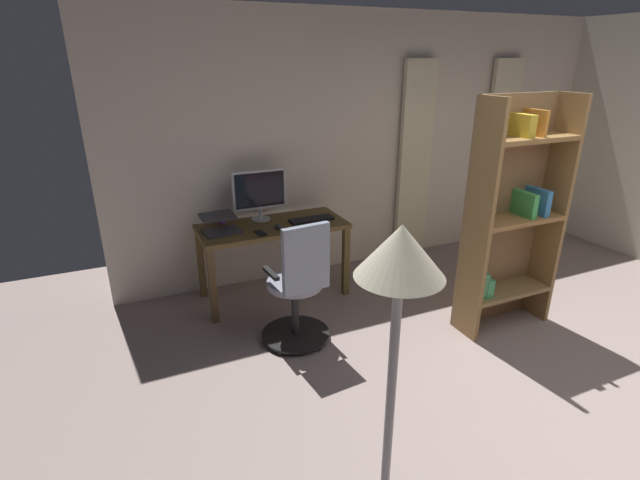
{
  "coord_description": "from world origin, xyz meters",
  "views": [
    {
      "loc": [
        2.6,
        1.21,
        2.17
      ],
      "look_at": [
        1.13,
        -2.08,
        0.76
      ],
      "focal_mm": 26.23,
      "sensor_mm": 36.0,
      "label": 1
    }
  ],
  "objects_px": {
    "computer_keyboard": "(311,219)",
    "desk": "(273,235)",
    "cell_phone_face_up": "(260,233)",
    "bookshelf": "(510,216)",
    "floor_lamp": "(394,352)",
    "office_chair": "(299,290)",
    "computer_monitor": "(260,192)",
    "computer_mouse": "(278,227)",
    "mug_coffee": "(221,218)",
    "laptop": "(220,226)"
  },
  "relations": [
    {
      "from": "desk",
      "to": "computer_keyboard",
      "type": "relative_size",
      "value": 3.2
    },
    {
      "from": "desk",
      "to": "bookshelf",
      "type": "relative_size",
      "value": 0.71
    },
    {
      "from": "mug_coffee",
      "to": "bookshelf",
      "type": "distance_m",
      "value": 2.51
    },
    {
      "from": "office_chair",
      "to": "computer_monitor",
      "type": "height_order",
      "value": "computer_monitor"
    },
    {
      "from": "office_chair",
      "to": "cell_phone_face_up",
      "type": "height_order",
      "value": "office_chair"
    },
    {
      "from": "computer_keyboard",
      "to": "desk",
      "type": "bearing_deg",
      "value": -6.84
    },
    {
      "from": "desk",
      "to": "office_chair",
      "type": "height_order",
      "value": "office_chair"
    },
    {
      "from": "computer_monitor",
      "to": "floor_lamp",
      "type": "xyz_separation_m",
      "value": [
        0.52,
        3.09,
        0.35
      ]
    },
    {
      "from": "floor_lamp",
      "to": "desk",
      "type": "bearing_deg",
      "value": -101.17
    },
    {
      "from": "computer_monitor",
      "to": "computer_mouse",
      "type": "bearing_deg",
      "value": 101.61
    },
    {
      "from": "computer_mouse",
      "to": "desk",
      "type": "bearing_deg",
      "value": -84.53
    },
    {
      "from": "desk",
      "to": "computer_mouse",
      "type": "distance_m",
      "value": 0.18
    },
    {
      "from": "computer_keyboard",
      "to": "office_chair",
      "type": "bearing_deg",
      "value": 60.71
    },
    {
      "from": "computer_keyboard",
      "to": "laptop",
      "type": "xyz_separation_m",
      "value": [
        0.85,
        -0.05,
        0.04
      ]
    },
    {
      "from": "desk",
      "to": "cell_phone_face_up",
      "type": "relative_size",
      "value": 9.4
    },
    {
      "from": "computer_monitor",
      "to": "computer_mouse",
      "type": "height_order",
      "value": "computer_monitor"
    },
    {
      "from": "floor_lamp",
      "to": "mug_coffee",
      "type": "bearing_deg",
      "value": -92.89
    },
    {
      "from": "computer_monitor",
      "to": "computer_keyboard",
      "type": "relative_size",
      "value": 1.21
    },
    {
      "from": "cell_phone_face_up",
      "to": "computer_monitor",
      "type": "bearing_deg",
      "value": -117.21
    },
    {
      "from": "laptop",
      "to": "mug_coffee",
      "type": "xyz_separation_m",
      "value": [
        -0.06,
        -0.22,
        -0.0
      ]
    },
    {
      "from": "mug_coffee",
      "to": "computer_keyboard",
      "type": "bearing_deg",
      "value": 161.18
    },
    {
      "from": "cell_phone_face_up",
      "to": "bookshelf",
      "type": "height_order",
      "value": "bookshelf"
    },
    {
      "from": "computer_keyboard",
      "to": "bookshelf",
      "type": "distance_m",
      "value": 1.74
    },
    {
      "from": "desk",
      "to": "floor_lamp",
      "type": "bearing_deg",
      "value": 78.83
    },
    {
      "from": "laptop",
      "to": "computer_monitor",
      "type": "bearing_deg",
      "value": -162.29
    },
    {
      "from": "bookshelf",
      "to": "cell_phone_face_up",
      "type": "bearing_deg",
      "value": -30.32
    },
    {
      "from": "mug_coffee",
      "to": "floor_lamp",
      "type": "height_order",
      "value": "floor_lamp"
    },
    {
      "from": "computer_keyboard",
      "to": "floor_lamp",
      "type": "height_order",
      "value": "floor_lamp"
    },
    {
      "from": "computer_keyboard",
      "to": "computer_mouse",
      "type": "relative_size",
      "value": 4.23
    },
    {
      "from": "office_chair",
      "to": "laptop",
      "type": "xyz_separation_m",
      "value": [
        0.39,
        -0.87,
        0.3
      ]
    },
    {
      "from": "laptop",
      "to": "computer_mouse",
      "type": "xyz_separation_m",
      "value": [
        -0.49,
        0.13,
        -0.03
      ]
    },
    {
      "from": "computer_keyboard",
      "to": "computer_mouse",
      "type": "xyz_separation_m",
      "value": [
        0.36,
        0.08,
        0.01
      ]
    },
    {
      "from": "computer_monitor",
      "to": "office_chair",
      "type": "bearing_deg",
      "value": 88.3
    },
    {
      "from": "laptop",
      "to": "computer_mouse",
      "type": "height_order",
      "value": "laptop"
    },
    {
      "from": "mug_coffee",
      "to": "bookshelf",
      "type": "height_order",
      "value": "bookshelf"
    },
    {
      "from": "computer_mouse",
      "to": "floor_lamp",
      "type": "distance_m",
      "value": 2.91
    },
    {
      "from": "computer_keyboard",
      "to": "bookshelf",
      "type": "xyz_separation_m",
      "value": [
        -1.25,
        1.19,
        0.22
      ]
    },
    {
      "from": "computer_monitor",
      "to": "computer_keyboard",
      "type": "height_order",
      "value": "computer_monitor"
    },
    {
      "from": "computer_monitor",
      "to": "computer_keyboard",
      "type": "bearing_deg",
      "value": 151.84
    },
    {
      "from": "computer_monitor",
      "to": "bookshelf",
      "type": "relative_size",
      "value": 0.27
    },
    {
      "from": "desk",
      "to": "bookshelf",
      "type": "distance_m",
      "value": 2.07
    },
    {
      "from": "cell_phone_face_up",
      "to": "mug_coffee",
      "type": "bearing_deg",
      "value": -68.34
    },
    {
      "from": "desk",
      "to": "cell_phone_face_up",
      "type": "bearing_deg",
      "value": 47.41
    },
    {
      "from": "office_chair",
      "to": "bookshelf",
      "type": "height_order",
      "value": "bookshelf"
    },
    {
      "from": "desk",
      "to": "cell_phone_face_up",
      "type": "distance_m",
      "value": 0.28
    },
    {
      "from": "computer_mouse",
      "to": "bookshelf",
      "type": "xyz_separation_m",
      "value": [
        -1.61,
        1.11,
        0.22
      ]
    },
    {
      "from": "office_chair",
      "to": "bookshelf",
      "type": "xyz_separation_m",
      "value": [
        -1.7,
        0.37,
        0.49
      ]
    },
    {
      "from": "laptop",
      "to": "bookshelf",
      "type": "height_order",
      "value": "bookshelf"
    },
    {
      "from": "bookshelf",
      "to": "floor_lamp",
      "type": "bearing_deg",
      "value": 37.37
    },
    {
      "from": "computer_monitor",
      "to": "computer_mouse",
      "type": "distance_m",
      "value": 0.4
    }
  ]
}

